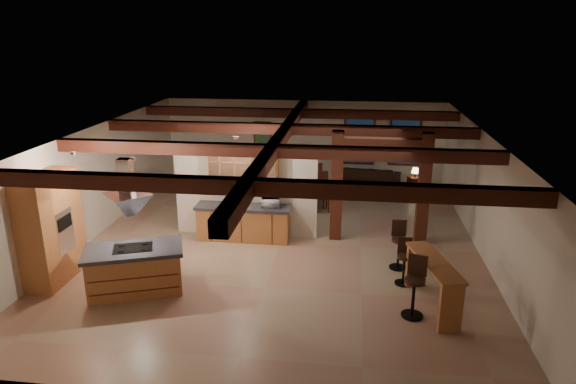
# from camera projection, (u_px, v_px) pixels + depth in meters

# --- Properties ---
(ground) EXTENTS (12.00, 12.00, 0.00)m
(ground) POSITION_uv_depth(u_px,v_px,m) (281.00, 243.00, 13.40)
(ground) COLOR tan
(ground) RESTS_ON ground
(room_walls) EXTENTS (12.00, 12.00, 12.00)m
(room_walls) POSITION_uv_depth(u_px,v_px,m) (280.00, 177.00, 12.86)
(room_walls) COLOR beige
(room_walls) RESTS_ON ground
(ceiling_beams) EXTENTS (10.00, 12.00, 0.28)m
(ceiling_beams) POSITION_uv_depth(u_px,v_px,m) (280.00, 139.00, 12.56)
(ceiling_beams) COLOR #3B170E
(ceiling_beams) RESTS_ON room_walls
(timber_posts) EXTENTS (2.50, 0.30, 2.90)m
(timber_posts) POSITION_uv_depth(u_px,v_px,m) (380.00, 176.00, 13.04)
(timber_posts) COLOR #3B170E
(timber_posts) RESTS_ON ground
(partition_wall) EXTENTS (3.80, 0.18, 2.20)m
(partition_wall) POSITION_uv_depth(u_px,v_px,m) (246.00, 195.00, 13.66)
(partition_wall) COLOR beige
(partition_wall) RESTS_ON ground
(pantry_cabinet) EXTENTS (0.67, 1.60, 2.40)m
(pantry_cabinet) POSITION_uv_depth(u_px,v_px,m) (52.00, 228.00, 11.14)
(pantry_cabinet) COLOR #AA7037
(pantry_cabinet) RESTS_ON ground
(back_counter) EXTENTS (2.50, 0.66, 0.94)m
(back_counter) POSITION_uv_depth(u_px,v_px,m) (244.00, 222.00, 13.48)
(back_counter) COLOR #AA7037
(back_counter) RESTS_ON ground
(upper_display_cabinet) EXTENTS (1.80, 0.36, 0.95)m
(upper_display_cabinet) POSITION_uv_depth(u_px,v_px,m) (244.00, 170.00, 13.25)
(upper_display_cabinet) COLOR #AA7037
(upper_display_cabinet) RESTS_ON partition_wall
(range_hood) EXTENTS (1.10, 1.10, 1.40)m
(range_hood) POSITION_uv_depth(u_px,v_px,m) (129.00, 212.00, 10.42)
(range_hood) COLOR silver
(range_hood) RESTS_ON room_walls
(back_windows) EXTENTS (2.70, 0.07, 1.70)m
(back_windows) POSITION_uv_depth(u_px,v_px,m) (382.00, 142.00, 18.21)
(back_windows) COLOR #3B170E
(back_windows) RESTS_ON room_walls
(framed_art) EXTENTS (0.65, 0.05, 0.85)m
(framed_art) POSITION_uv_depth(u_px,v_px,m) (262.00, 133.00, 18.67)
(framed_art) COLOR #3B170E
(framed_art) RESTS_ON room_walls
(recessed_cans) EXTENTS (3.16, 2.46, 0.03)m
(recessed_cans) POSITION_uv_depth(u_px,v_px,m) (151.00, 149.00, 11.00)
(recessed_cans) COLOR silver
(recessed_cans) RESTS_ON room_walls
(kitchen_island) EXTENTS (2.26, 1.69, 1.00)m
(kitchen_island) POSITION_uv_depth(u_px,v_px,m) (135.00, 269.00, 10.81)
(kitchen_island) COLOR #AA7037
(kitchen_island) RESTS_ON ground
(dining_table) EXTENTS (1.98, 1.19, 0.67)m
(dining_table) POSITION_uv_depth(u_px,v_px,m) (296.00, 194.00, 16.21)
(dining_table) COLOR #401F10
(dining_table) RESTS_ON ground
(sofa) EXTENTS (2.33, 1.10, 0.66)m
(sofa) POSITION_uv_depth(u_px,v_px,m) (368.00, 176.00, 18.21)
(sofa) COLOR black
(sofa) RESTS_ON ground
(microwave) EXTENTS (0.50, 0.37, 0.25)m
(microwave) POSITION_uv_depth(u_px,v_px,m) (271.00, 202.00, 13.21)
(microwave) COLOR silver
(microwave) RESTS_ON back_counter
(bar_counter) EXTENTS (0.95, 2.01, 1.02)m
(bar_counter) POSITION_uv_depth(u_px,v_px,m) (433.00, 276.00, 10.10)
(bar_counter) COLOR #AA7037
(bar_counter) RESTS_ON ground
(side_table) EXTENTS (0.50, 0.50, 0.50)m
(side_table) POSITION_uv_depth(u_px,v_px,m) (414.00, 184.00, 17.60)
(side_table) COLOR #3B170E
(side_table) RESTS_ON ground
(table_lamp) EXTENTS (0.26, 0.26, 0.31)m
(table_lamp) POSITION_uv_depth(u_px,v_px,m) (415.00, 171.00, 17.45)
(table_lamp) COLOR black
(table_lamp) RESTS_ON side_table
(bar_stool_a) EXTENTS (0.45, 0.46, 1.22)m
(bar_stool_a) POSITION_uv_depth(u_px,v_px,m) (415.00, 287.00, 9.83)
(bar_stool_a) COLOR black
(bar_stool_a) RESTS_ON ground
(bar_stool_b) EXTENTS (0.36, 0.36, 1.03)m
(bar_stool_b) POSITION_uv_depth(u_px,v_px,m) (404.00, 261.00, 11.12)
(bar_stool_b) COLOR black
(bar_stool_b) RESTS_ON ground
(bar_stool_c) EXTENTS (0.40, 0.40, 1.13)m
(bar_stool_c) POSITION_uv_depth(u_px,v_px,m) (399.00, 245.00, 11.85)
(bar_stool_c) COLOR black
(bar_stool_c) RESTS_ON ground
(dining_chairs) EXTENTS (2.22, 2.22, 1.21)m
(dining_chairs) POSITION_uv_depth(u_px,v_px,m) (296.00, 186.00, 16.12)
(dining_chairs) COLOR #3B170E
(dining_chairs) RESTS_ON ground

